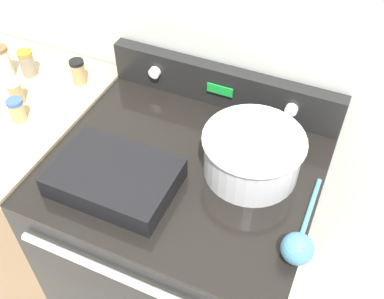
% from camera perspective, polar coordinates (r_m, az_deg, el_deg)
% --- Properties ---
extents(kitchen_wall, '(8.00, 0.05, 2.50)m').
position_cam_1_polar(kitchen_wall, '(1.41, 5.51, 18.05)').
color(kitchen_wall, silver).
rests_on(kitchen_wall, ground_plane).
extents(stove_range, '(0.80, 0.72, 0.91)m').
position_cam_1_polar(stove_range, '(1.71, -0.87, -12.33)').
color(stove_range, black).
rests_on(stove_range, ground_plane).
extents(control_panel, '(0.80, 0.07, 0.14)m').
position_cam_1_polar(control_panel, '(1.51, 4.00, 8.02)').
color(control_panel, black).
rests_on(control_panel, stove_range).
extents(side_counter, '(0.64, 0.69, 0.92)m').
position_cam_1_polar(side_counter, '(1.99, -20.12, -4.30)').
color(side_counter, '#896B4C').
rests_on(side_counter, ground_plane).
extents(mixing_bowl, '(0.29, 0.29, 0.14)m').
position_cam_1_polar(mixing_bowl, '(1.28, 7.70, -0.37)').
color(mixing_bowl, silver).
rests_on(mixing_bowl, stove_range).
extents(casserole_dish, '(0.34, 0.24, 0.07)m').
position_cam_1_polar(casserole_dish, '(1.28, -9.82, -3.39)').
color(casserole_dish, black).
rests_on(casserole_dish, stove_range).
extents(ladle, '(0.08, 0.31, 0.08)m').
position_cam_1_polar(ladle, '(1.16, 13.33, -11.77)').
color(ladle, teal).
rests_on(ladle, stove_range).
extents(spice_jar_black_cap, '(0.05, 0.05, 0.09)m').
position_cam_1_polar(spice_jar_black_cap, '(1.65, -14.25, 9.57)').
color(spice_jar_black_cap, tan).
rests_on(spice_jar_black_cap, side_counter).
extents(spice_jar_blue_cap, '(0.05, 0.05, 0.08)m').
position_cam_1_polar(spice_jar_blue_cap, '(1.55, -21.35, 4.72)').
color(spice_jar_blue_cap, tan).
rests_on(spice_jar_blue_cap, side_counter).
extents(spice_jar_white_cap, '(0.05, 0.05, 0.09)m').
position_cam_1_polar(spice_jar_white_cap, '(1.62, -21.50, 6.87)').
color(spice_jar_white_cap, tan).
rests_on(spice_jar_white_cap, side_counter).
extents(spice_jar_orange_cap, '(0.05, 0.05, 0.10)m').
position_cam_1_polar(spice_jar_orange_cap, '(1.74, -20.18, 10.26)').
color(spice_jar_orange_cap, gray).
rests_on(spice_jar_orange_cap, side_counter).
extents(spice_jar_brown_cap, '(0.06, 0.06, 0.12)m').
position_cam_1_polar(spice_jar_brown_cap, '(1.75, -22.87, 10.23)').
color(spice_jar_brown_cap, beige).
rests_on(spice_jar_brown_cap, side_counter).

